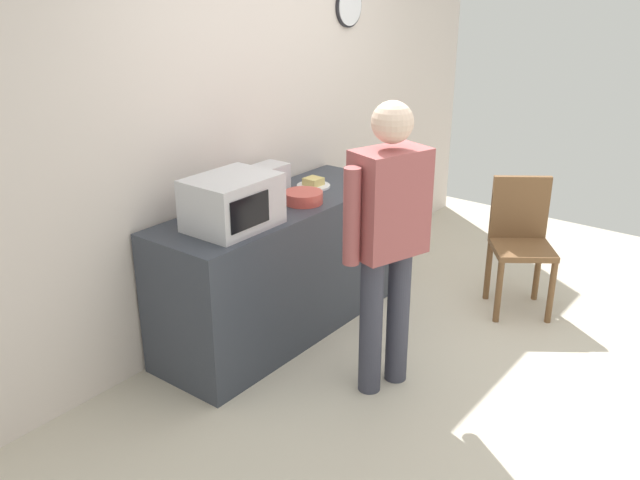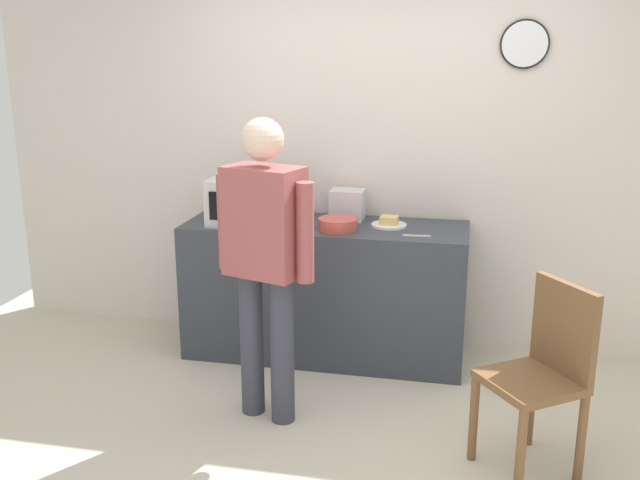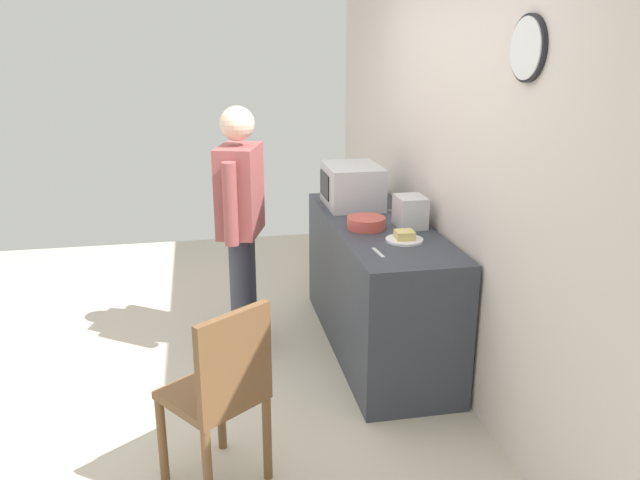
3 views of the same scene
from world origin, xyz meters
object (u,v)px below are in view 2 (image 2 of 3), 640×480
Objects in this scene: microwave at (251,201)px; toaster at (347,205)px; person_standing at (265,249)px; sandwich_plate at (389,223)px; fork_utensil at (417,236)px; salad_bowl at (338,224)px; wooden_chair at (544,369)px; spoon_utensil at (291,216)px.

toaster is (0.59, 0.24, -0.05)m from microwave.
person_standing reaches higher than toaster.
fork_utensil is (0.19, -0.22, -0.02)m from sandwich_plate.
salad_bowl is (-0.30, -0.16, 0.02)m from sandwich_plate.
microwave is 2.12m from wooden_chair.
fork_utensil is 0.94m from spoon_utensil.
salad_bowl is 1.60m from wooden_chair.
sandwich_plate is at bearing 59.72° from person_standing.
person_standing reaches higher than microwave.
spoon_utensil is (-0.88, 0.35, 0.00)m from fork_utensil.
toaster is 0.40m from spoon_utensil.
person_standing reaches higher than salad_bowl.
toaster is at bearing 76.64° from person_standing.
sandwich_plate is at bearing 127.55° from wooden_chair.
fork_utensil is at bearing -6.92° from salad_bowl.
spoon_utensil is 1.08m from person_standing.
wooden_chair is (1.43, -0.21, -0.45)m from person_standing.
sandwich_plate is 0.92× the size of salad_bowl.
salad_bowl is 0.26× the size of wooden_chair.
wooden_chair is (0.69, -0.93, -0.38)m from fork_utensil.
salad_bowl is 0.82m from person_standing.
wooden_chair is (1.19, -0.99, -0.41)m from salad_bowl.
microwave reaches higher than toaster.
microwave is at bearing -157.69° from toaster.
salad_bowl is at bearing -4.60° from microwave.
microwave is 0.64m from toaster.
sandwich_plate is (0.89, 0.11, -0.13)m from microwave.
salad_bowl is 1.13× the size of toaster.
fork_utensil is 0.10× the size of person_standing.
toaster is (0.01, 0.29, 0.06)m from salad_bowl.
toaster reaches higher than salad_bowl.
sandwich_plate reaches higher than spoon_utensil.
fork_utensil is at bearing 126.52° from wooden_chair.
person_standing is at bearing -83.03° from spoon_utensil.
microwave is 2.20× the size of sandwich_plate.
microwave is 2.94× the size of fork_utensil.
sandwich_plate reaches higher than wooden_chair.
person_standing is (-0.74, -0.72, 0.07)m from fork_utensil.
microwave reaches higher than salad_bowl.
person_standing is at bearing 171.79° from wooden_chair.
fork_utensil and spoon_utensil have the same top height.
microwave is 0.60m from salad_bowl.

